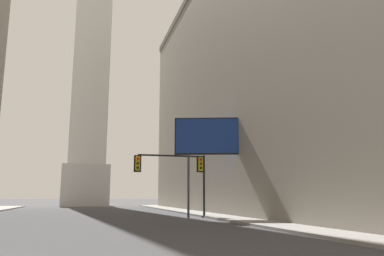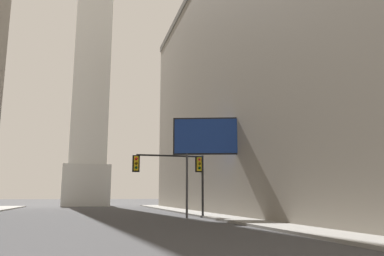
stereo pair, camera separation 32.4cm
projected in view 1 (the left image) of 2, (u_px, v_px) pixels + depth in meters
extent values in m
cube|color=gray|center=(251.00, 219.00, 27.01)|extent=(5.00, 77.72, 0.15)
cube|color=gray|center=(315.00, 84.00, 38.83)|extent=(21.86, 55.92, 26.26)
cube|color=silver|center=(86.00, 186.00, 63.70)|extent=(7.68, 7.68, 6.82)
cylinder|color=black|center=(204.00, 186.00, 30.13)|extent=(0.18, 0.18, 4.95)
cylinder|color=#262626|center=(204.00, 217.00, 29.70)|extent=(0.40, 0.40, 0.10)
cube|color=yellow|center=(200.00, 164.00, 30.37)|extent=(0.37, 0.37, 1.10)
cube|color=black|center=(200.00, 164.00, 30.54)|extent=(0.58, 0.07, 1.32)
sphere|color=red|center=(201.00, 160.00, 30.24)|extent=(0.22, 0.22, 0.22)
sphere|color=#483506|center=(201.00, 164.00, 30.18)|extent=(0.22, 0.22, 0.22)
sphere|color=#073410|center=(201.00, 168.00, 30.12)|extent=(0.22, 0.22, 0.22)
cylinder|color=black|center=(172.00, 156.00, 29.82)|extent=(5.39, 0.14, 0.14)
sphere|color=black|center=(204.00, 157.00, 30.55)|extent=(0.18, 0.18, 0.18)
cube|color=yellow|center=(138.00, 163.00, 28.97)|extent=(0.37, 0.37, 1.10)
cube|color=black|center=(138.00, 164.00, 29.14)|extent=(0.58, 0.07, 1.32)
sphere|color=red|center=(138.00, 159.00, 28.84)|extent=(0.22, 0.22, 0.22)
sphere|color=#483506|center=(138.00, 163.00, 28.78)|extent=(0.22, 0.22, 0.22)
sphere|color=#073410|center=(138.00, 168.00, 28.72)|extent=(0.22, 0.22, 0.22)
cylinder|color=#3F3F42|center=(188.00, 185.00, 29.24)|extent=(0.18, 0.18, 5.02)
cylinder|color=#3F3F42|center=(248.00, 185.00, 29.03)|extent=(0.18, 0.18, 5.02)
cube|color=navy|center=(218.00, 136.00, 29.83)|extent=(6.36, 2.36, 2.75)
cube|color=black|center=(218.00, 136.00, 29.83)|extent=(6.55, 2.32, 2.99)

